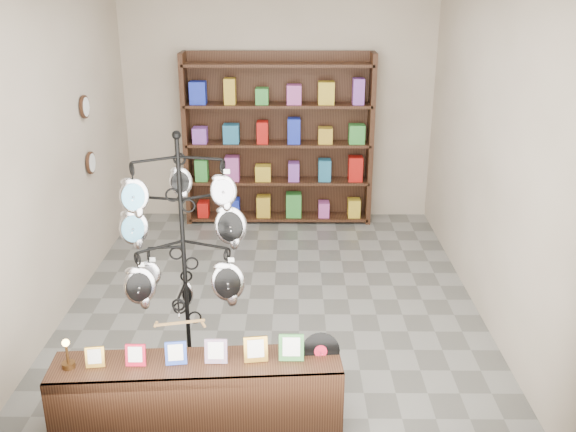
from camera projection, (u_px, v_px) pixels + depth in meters
The scene contains 6 objects.
ground at pixel (274, 299), 6.49m from camera, with size 5.00×5.00×0.00m, color slate.
room_envelope at pixel (272, 118), 5.84m from camera, with size 5.00×5.00×5.00m.
display_tree at pixel (183, 241), 4.86m from camera, with size 1.04×0.96×2.03m.
front_shelf at pixel (198, 392), 4.60m from camera, with size 2.07×0.56×0.72m.
back_shelving at pixel (278, 145), 8.28m from camera, with size 2.42×0.36×2.20m.
wall_clocks at pixel (88, 135), 6.73m from camera, with size 0.03×0.24×0.84m.
Camera 1 is at (0.19, -5.79, 3.04)m, focal length 40.00 mm.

